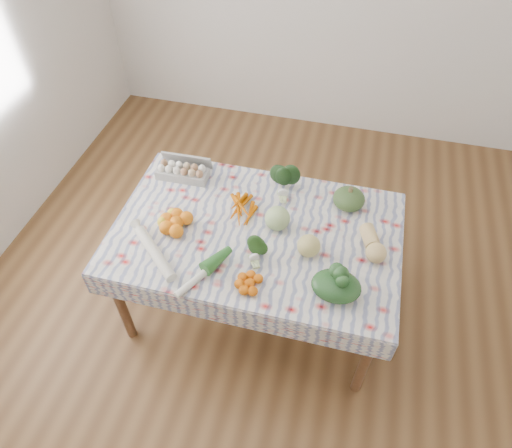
{
  "coord_description": "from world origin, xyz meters",
  "views": [
    {
      "loc": [
        0.43,
        -1.7,
        2.74
      ],
      "look_at": [
        0.0,
        0.0,
        0.82
      ],
      "focal_mm": 32.0,
      "sensor_mm": 36.0,
      "label": 1
    }
  ],
  "objects_px": {
    "grapefruit": "(309,246)",
    "kabocha_squash": "(349,199)",
    "dining_table": "(256,240)",
    "cabbage": "(277,218)",
    "butternut_squash": "(373,243)",
    "egg_carton": "(182,172)"
  },
  "relations": [
    {
      "from": "egg_carton",
      "to": "grapefruit",
      "type": "xyz_separation_m",
      "value": [
        0.89,
        -0.42,
        0.02
      ]
    },
    {
      "from": "egg_carton",
      "to": "butternut_squash",
      "type": "height_order",
      "value": "butternut_squash"
    },
    {
      "from": "egg_carton",
      "to": "cabbage",
      "type": "relative_size",
      "value": 2.28
    },
    {
      "from": "butternut_squash",
      "to": "grapefruit",
      "type": "relative_size",
      "value": 1.91
    },
    {
      "from": "butternut_squash",
      "to": "grapefruit",
      "type": "bearing_deg",
      "value": 178.4
    },
    {
      "from": "dining_table",
      "to": "kabocha_squash",
      "type": "bearing_deg",
      "value": 34.08
    },
    {
      "from": "grapefruit",
      "to": "cabbage",
      "type": "bearing_deg",
      "value": 144.18
    },
    {
      "from": "kabocha_squash",
      "to": "grapefruit",
      "type": "bearing_deg",
      "value": -112.01
    },
    {
      "from": "grapefruit",
      "to": "egg_carton",
      "type": "bearing_deg",
      "value": 154.74
    },
    {
      "from": "dining_table",
      "to": "egg_carton",
      "type": "xyz_separation_m",
      "value": [
        -0.57,
        0.33,
        0.13
      ]
    },
    {
      "from": "cabbage",
      "to": "dining_table",
      "type": "bearing_deg",
      "value": -151.63
    },
    {
      "from": "egg_carton",
      "to": "cabbage",
      "type": "bearing_deg",
      "value": -22.99
    },
    {
      "from": "egg_carton",
      "to": "cabbage",
      "type": "xyz_separation_m",
      "value": [
        0.68,
        -0.27,
        0.03
      ]
    },
    {
      "from": "dining_table",
      "to": "butternut_squash",
      "type": "height_order",
      "value": "butternut_squash"
    },
    {
      "from": "cabbage",
      "to": "grapefruit",
      "type": "xyz_separation_m",
      "value": [
        0.21,
        -0.15,
        -0.01
      ]
    },
    {
      "from": "dining_table",
      "to": "egg_carton",
      "type": "distance_m",
      "value": 0.67
    },
    {
      "from": "egg_carton",
      "to": "butternut_squash",
      "type": "distance_m",
      "value": 1.27
    },
    {
      "from": "dining_table",
      "to": "grapefruit",
      "type": "xyz_separation_m",
      "value": [
        0.32,
        -0.09,
        0.15
      ]
    },
    {
      "from": "kabocha_squash",
      "to": "cabbage",
      "type": "height_order",
      "value": "cabbage"
    },
    {
      "from": "dining_table",
      "to": "butternut_squash",
      "type": "relative_size",
      "value": 6.54
    },
    {
      "from": "grapefruit",
      "to": "kabocha_squash",
      "type": "bearing_deg",
      "value": 67.99
    },
    {
      "from": "dining_table",
      "to": "cabbage",
      "type": "height_order",
      "value": "cabbage"
    }
  ]
}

